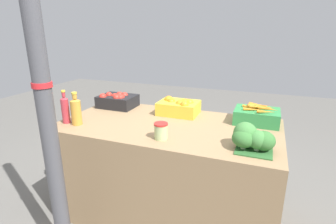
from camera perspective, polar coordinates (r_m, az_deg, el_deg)
The scene contains 10 objects.
ground_plane at distance 2.48m, azimuth 0.00°, elevation -20.40°, with size 10.00×10.00×0.00m, color #605E59.
market_table at distance 2.26m, azimuth 0.00°, elevation -12.29°, with size 1.72×0.90×0.81m, color #937551.
support_pole at distance 1.62m, azimuth -25.24°, elevation 1.56°, with size 0.11×0.11×2.25m.
apple_crate at distance 2.57m, azimuth -10.94°, elevation 2.53°, with size 0.34×0.26×0.14m.
orange_crate at distance 2.31m, azimuth 2.42°, elevation 1.18°, with size 0.34×0.26×0.15m.
carrot_crate at distance 2.21m, azimuth 18.79°, elevation -0.72°, with size 0.34×0.27×0.15m.
broccoli_pile at distance 1.70m, azimuth 17.72°, elevation -5.42°, with size 0.26×0.21×0.17m.
juice_bottle_ruby at distance 2.23m, azimuth -21.46°, elevation 0.59°, with size 0.06×0.06×0.27m.
juice_bottle_amber at distance 2.16m, azimuth -19.38°, elevation 0.25°, with size 0.08×0.08×0.26m.
pickle_jar at distance 1.79m, azimuth -1.56°, elevation -4.15°, with size 0.10×0.10×0.11m.
Camera 1 is at (0.70, -1.83, 1.53)m, focal length 28.00 mm.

